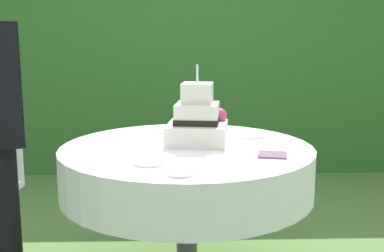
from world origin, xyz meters
name	(u,v)px	position (x,y,z in m)	size (l,w,h in m)	color
foliage_hedge	(182,58)	(0.00, 2.53, 1.10)	(6.07, 0.69, 2.21)	#336628
cake_table	(187,170)	(0.00, 0.00, 0.65)	(1.30, 1.30, 0.78)	#4C4C51
wedding_cake	(198,121)	(0.06, 0.08, 0.89)	(0.35, 0.35, 0.42)	silver
serving_plate_near	(149,163)	(-0.17, -0.34, 0.78)	(0.14, 0.14, 0.01)	white
serving_plate_far	(180,174)	(-0.04, -0.52, 0.78)	(0.11, 0.11, 0.01)	white
serving_plate_left	(165,132)	(-0.12, 0.37, 0.78)	(0.11, 0.11, 0.01)	white
serving_plate_right	(252,136)	(0.37, 0.23, 0.78)	(0.14, 0.14, 0.01)	white
napkin_stack	(272,155)	(0.40, -0.21, 0.78)	(0.13, 0.13, 0.01)	#6B4C60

